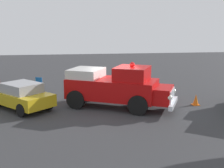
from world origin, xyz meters
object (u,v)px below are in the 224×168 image
classic_hot_rod (19,95)px  lawn_chair_by_car (38,84)px  vintage_fire_truck (116,86)px  traffic_cone (196,100)px

classic_hot_rod → lawn_chair_by_car: classic_hot_rod is taller
vintage_fire_truck → traffic_cone: size_ratio=9.90×
lawn_chair_by_car → traffic_cone: bearing=-26.1°
classic_hot_rod → lawn_chair_by_car: bearing=80.0°
lawn_chair_by_car → classic_hot_rod: bearing=-100.0°
traffic_cone → lawn_chair_by_car: bearing=153.9°
vintage_fire_truck → traffic_cone: (4.63, -0.23, -0.89)m
vintage_fire_truck → traffic_cone: 4.72m
vintage_fire_truck → classic_hot_rod: size_ratio=1.41×
vintage_fire_truck → traffic_cone: bearing=-2.8°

